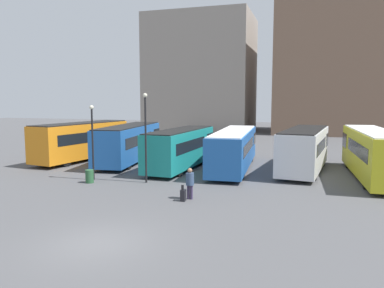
# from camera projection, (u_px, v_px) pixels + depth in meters

# --- Properties ---
(ground_plane) EXTENTS (160.00, 160.00, 0.00)m
(ground_plane) POSITION_uv_depth(u_px,v_px,m) (98.00, 243.00, 13.97)
(ground_plane) COLOR #4C4C4F
(building_block_left) EXTENTS (17.97, 13.92, 20.01)m
(building_block_left) POSITION_uv_depth(u_px,v_px,m) (202.00, 74.00, 67.39)
(building_block_left) COLOR gray
(building_block_left) RESTS_ON ground_plane
(building_block_right) EXTENTS (31.81, 17.24, 20.15)m
(building_block_right) POSITION_uv_depth(u_px,v_px,m) (380.00, 70.00, 58.86)
(building_block_right) COLOR #7F604C
(building_block_right) RESTS_ON ground_plane
(bus_0) EXTENTS (3.98, 10.28, 3.34)m
(bus_0) POSITION_uv_depth(u_px,v_px,m) (83.00, 140.00, 33.18)
(bus_0) COLOR orange
(bus_0) RESTS_ON ground_plane
(bus_1) EXTENTS (3.84, 10.88, 3.18)m
(bus_1) POSITION_uv_depth(u_px,v_px,m) (129.00, 142.00, 32.16)
(bus_1) COLOR #1E56A3
(bus_1) RESTS_ON ground_plane
(bus_2) EXTENTS (2.84, 9.71, 3.06)m
(bus_2) POSITION_uv_depth(u_px,v_px,m) (181.00, 147.00, 29.19)
(bus_2) COLOR #19847F
(bus_2) RESTS_ON ground_plane
(bus_3) EXTENTS (3.17, 11.97, 2.98)m
(bus_3) POSITION_uv_depth(u_px,v_px,m) (234.00, 148.00, 29.11)
(bus_3) COLOR #1E56A3
(bus_3) RESTS_ON ground_plane
(bus_4) EXTENTS (3.78, 10.10, 3.19)m
(bus_4) POSITION_uv_depth(u_px,v_px,m) (305.00, 148.00, 28.04)
(bus_4) COLOR silver
(bus_4) RESTS_ON ground_plane
(bus_5) EXTENTS (2.94, 11.73, 3.29)m
(bus_5) POSITION_uv_depth(u_px,v_px,m) (373.00, 152.00, 25.55)
(bus_5) COLOR gold
(bus_5) RESTS_ON ground_plane
(traveler) EXTENTS (0.46, 0.46, 1.70)m
(traveler) POSITION_uv_depth(u_px,v_px,m) (190.00, 181.00, 20.07)
(traveler) COLOR #382D4C
(traveler) RESTS_ON ground_plane
(suitcase) EXTENTS (0.27, 0.38, 0.90)m
(suitcase) POSITION_uv_depth(u_px,v_px,m) (183.00, 195.00, 19.77)
(suitcase) COLOR black
(suitcase) RESTS_ON ground_plane
(lamp_post_0) EXTENTS (0.28, 0.28, 4.98)m
(lamp_post_0) POSITION_uv_depth(u_px,v_px,m) (92.00, 136.00, 24.74)
(lamp_post_0) COLOR black
(lamp_post_0) RESTS_ON ground_plane
(lamp_post_1) EXTENTS (0.28, 0.28, 5.75)m
(lamp_post_1) POSITION_uv_depth(u_px,v_px,m) (146.00, 131.00, 23.83)
(lamp_post_1) COLOR black
(lamp_post_1) RESTS_ON ground_plane
(trash_bin) EXTENTS (0.52, 0.52, 0.85)m
(trash_bin) POSITION_uv_depth(u_px,v_px,m) (90.00, 176.00, 24.12)
(trash_bin) COLOR #285633
(trash_bin) RESTS_ON ground_plane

